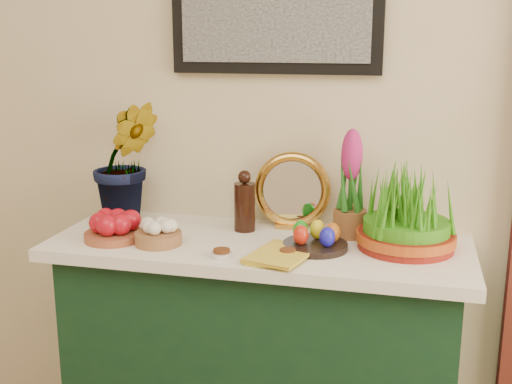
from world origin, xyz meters
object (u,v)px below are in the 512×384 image
at_px(mirror, 292,191).
at_px(wheatgrass_sabzeh, 407,214).
at_px(sideboard, 259,366).
at_px(book, 257,250).
at_px(hyacinth_green, 125,142).

relative_size(mirror, wheatgrass_sabzeh, 0.87).
relative_size(sideboard, book, 5.89).
distance_m(sideboard, mirror, 0.63).
distance_m(mirror, book, 0.35).
height_order(hyacinth_green, book, hyacinth_green).
bearing_deg(wheatgrass_sabzeh, hyacinth_green, 175.03).
xyz_separation_m(hyacinth_green, wheatgrass_sabzeh, (1.01, -0.09, -0.18)).
bearing_deg(sideboard, book, -79.76).
distance_m(hyacinth_green, wheatgrass_sabzeh, 1.03).
xyz_separation_m(sideboard, wheatgrass_sabzeh, (0.48, 0.03, 0.58)).
distance_m(hyacinth_green, book, 0.68).
bearing_deg(book, hyacinth_green, 169.55).
bearing_deg(hyacinth_green, mirror, -23.74).
distance_m(sideboard, book, 0.50).
bearing_deg(mirror, book, -98.85).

